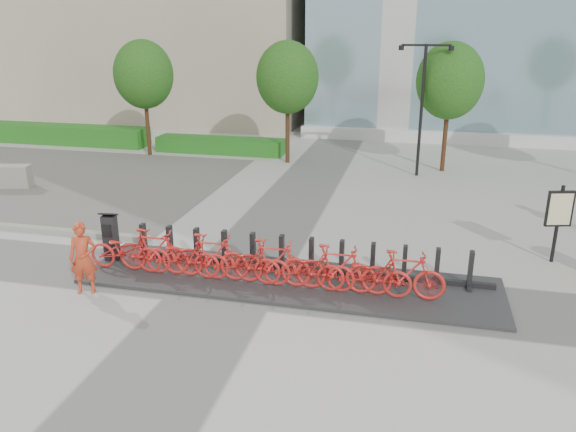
% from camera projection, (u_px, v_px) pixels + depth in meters
% --- Properties ---
extents(ground, '(120.00, 120.00, 0.00)m').
position_uv_depth(ground, '(231.00, 282.00, 12.98)').
color(ground, '#B4B3A5').
extents(gravel_patch, '(14.00, 14.00, 0.00)m').
position_uv_depth(gravel_patch, '(43.00, 180.00, 21.60)').
color(gravel_patch, '#585756').
rests_on(gravel_patch, ground).
extents(hedge_a, '(10.00, 1.40, 0.90)m').
position_uv_depth(hedge_a, '(54.00, 134.00, 28.32)').
color(hedge_a, '#215D18').
rests_on(hedge_a, ground).
extents(hedge_b, '(6.00, 1.20, 0.70)m').
position_uv_depth(hedge_b, '(220.00, 145.00, 26.12)').
color(hedge_b, '#215D18').
rests_on(hedge_b, ground).
extents(tree_0, '(2.60, 2.60, 5.10)m').
position_uv_depth(tree_0, '(144.00, 75.00, 24.62)').
color(tree_0, '#542E1A').
rests_on(tree_0, ground).
extents(tree_1, '(2.60, 2.60, 5.10)m').
position_uv_depth(tree_1, '(287.00, 78.00, 23.21)').
color(tree_1, '#542E1A').
rests_on(tree_1, ground).
extents(tree_2, '(2.60, 2.60, 5.10)m').
position_uv_depth(tree_2, '(450.00, 81.00, 21.80)').
color(tree_2, '#542E1A').
rests_on(tree_2, ground).
extents(streetlamp, '(2.00, 0.20, 5.00)m').
position_uv_depth(streetlamp, '(423.00, 95.00, 21.24)').
color(streetlamp, black).
rests_on(streetlamp, ground).
extents(dock_pad, '(9.60, 2.40, 0.08)m').
position_uv_depth(dock_pad, '(289.00, 281.00, 12.96)').
color(dock_pad, '#303031').
rests_on(dock_pad, ground).
extents(dock_rail_posts, '(8.02, 0.50, 0.85)m').
position_uv_depth(dock_rail_posts, '(296.00, 255.00, 13.24)').
color(dock_rail_posts, black).
rests_on(dock_rail_posts, dock_pad).
extents(bike_0, '(1.84, 0.64, 0.97)m').
position_uv_depth(bike_0, '(126.00, 251.00, 13.32)').
color(bike_0, red).
rests_on(bike_0, dock_pad).
extents(bike_1, '(1.79, 0.51, 1.08)m').
position_uv_depth(bike_1, '(153.00, 251.00, 13.14)').
color(bike_1, red).
rests_on(bike_1, dock_pad).
extents(bike_2, '(1.84, 0.64, 0.97)m').
position_uv_depth(bike_2, '(182.00, 256.00, 13.00)').
color(bike_2, red).
rests_on(bike_2, dock_pad).
extents(bike_3, '(1.79, 0.51, 1.08)m').
position_uv_depth(bike_3, '(211.00, 257.00, 12.83)').
color(bike_3, red).
rests_on(bike_3, dock_pad).
extents(bike_4, '(1.84, 0.64, 0.97)m').
position_uv_depth(bike_4, '(241.00, 262.00, 12.69)').
color(bike_4, red).
rests_on(bike_4, dock_pad).
extents(bike_5, '(1.79, 0.51, 1.08)m').
position_uv_depth(bike_5, '(272.00, 262.00, 12.52)').
color(bike_5, red).
rests_on(bike_5, dock_pad).
extents(bike_6, '(1.84, 0.64, 0.97)m').
position_uv_depth(bike_6, '(304.00, 268.00, 12.38)').
color(bike_6, red).
rests_on(bike_6, dock_pad).
extents(bike_7, '(1.79, 0.51, 1.08)m').
position_uv_depth(bike_7, '(336.00, 268.00, 12.20)').
color(bike_7, red).
rests_on(bike_7, dock_pad).
extents(bike_8, '(1.84, 0.64, 0.97)m').
position_uv_depth(bike_8, '(369.00, 274.00, 12.07)').
color(bike_8, red).
rests_on(bike_8, dock_pad).
extents(bike_9, '(1.79, 0.51, 1.08)m').
position_uv_depth(bike_9, '(403.00, 275.00, 11.89)').
color(bike_9, red).
rests_on(bike_9, dock_pad).
extents(kiosk, '(0.43, 0.38, 1.27)m').
position_uv_depth(kiosk, '(111.00, 237.00, 13.86)').
color(kiosk, black).
rests_on(kiosk, dock_pad).
extents(worker_red, '(0.69, 0.57, 1.63)m').
position_uv_depth(worker_red, '(83.00, 258.00, 12.24)').
color(worker_red, '#BF3D20').
rests_on(worker_red, ground).
extents(jersey_barrier, '(2.18, 1.09, 0.81)m').
position_uv_depth(jersey_barrier, '(1.00, 176.00, 20.48)').
color(jersey_barrier, gray).
rests_on(jersey_barrier, ground).
extents(map_sign, '(0.65, 0.27, 1.99)m').
position_uv_depth(map_sign, '(559.00, 212.00, 13.69)').
color(map_sign, black).
rests_on(map_sign, ground).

